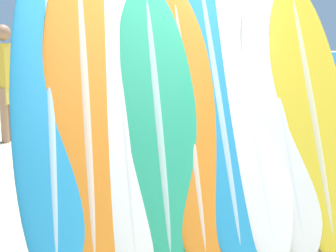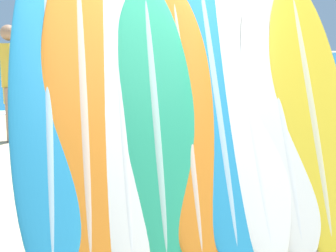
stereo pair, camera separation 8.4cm
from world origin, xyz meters
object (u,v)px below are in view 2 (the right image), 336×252
Objects in this scene: surfboard_slot_1 at (84,103)px; surfboard_slot_3 at (155,119)px; surfboard_slot_7 at (280,112)px; person_mid_beach at (11,79)px; surfboard_slot_2 at (122,113)px; surfboard_slot_0 at (49,96)px; person_far_left at (45,77)px; surfboard_slot_8 at (310,110)px; surfboard_rack at (191,196)px; surfboard_slot_5 at (216,97)px; person_near_water at (69,97)px; surfboard_slot_6 at (246,95)px; surfboard_slot_4 at (187,119)px.

surfboard_slot_1 is 0.51m from surfboard_slot_3.
person_mid_beach is (-2.42, 4.39, -0.04)m from surfboard_slot_7.
surfboard_slot_1 reaches higher than surfboard_slot_2.
surfboard_slot_3 is at bearing -8.39° from surfboard_slot_0.
surfboard_slot_1 is at bearing -9.55° from surfboard_slot_0.
surfboard_slot_1 is at bearing 119.29° from person_far_left.
surfboard_rack is at bearing -175.25° from surfboard_slot_8.
surfboard_rack is 1.13× the size of surfboard_slot_3.
surfboard_slot_5 is 4.72m from person_mid_beach.
surfboard_slot_2 is at bearing 179.39° from surfboard_slot_8.
surfboard_slot_5 is at bearing -93.74° from person_near_water.
surfboard_rack is at bearing -9.89° from surfboard_slot_1.
surfboard_slot_2 is 1.39× the size of person_near_water.
surfboard_slot_0 is 1.93m from surfboard_slot_8.
surfboard_slot_6 is at bearing -89.80° from person_near_water.
surfboard_slot_2 is (-0.48, 0.09, 0.61)m from surfboard_rack.
surfboard_slot_3 is (0.23, -0.03, -0.04)m from surfboard_slot_2.
surfboard_slot_8 is 1.14× the size of person_mid_beach.
surfboard_slot_0 is (-0.97, 0.17, 0.73)m from surfboard_rack.
surfboard_slot_4 is at bearing 4.21° from surfboard_slot_3.
person_far_left is at bearing 103.12° from surfboard_slot_4.
surfboard_slot_1 is 1.13× the size of surfboard_slot_4.
surfboard_slot_8 is at bearing -0.61° from surfboard_slot_2.
surfboard_rack is at bearing -98.47° from person_near_water.
surfboard_slot_7 is at bearing -1.58° from surfboard_slot_1.
surfboard_slot_1 is 1.49× the size of person_near_water.
surfboard_slot_6 is 1.12× the size of surfboard_slot_8.
surfboard_slot_3 is 0.88× the size of surfboard_slot_5.
surfboard_slot_1 is 0.97m from surfboard_slot_5.
surfboard_slot_8 reaches higher than surfboard_rack.
surfboard_slot_8 is (0.95, 0.08, 0.59)m from surfboard_rack.
surfboard_slot_3 reaches higher than person_far_left.
surfboard_slot_6 is at bearing 10.74° from surfboard_slot_4.
surfboard_slot_3 is at bearing -175.79° from surfboard_slot_4.
surfboard_slot_1 is at bearing 178.42° from surfboard_slot_7.
surfboard_slot_5 reaches higher than surfboard_slot_1.
surfboard_slot_0 is 1.34× the size of person_far_left.
surfboard_slot_2 reaches higher than person_mid_beach.
surfboard_slot_7 is (1.69, -0.08, -0.15)m from surfboard_slot_0.
surfboard_slot_2 is at bearing -106.64° from person_near_water.
surfboard_slot_6 reaches higher than surfboard_rack.
surfboard_slot_5 is 0.74m from surfboard_slot_8.
surfboard_slot_2 is (0.26, -0.03, -0.07)m from surfboard_slot_1.
surfboard_slot_6 is (1.21, 0.04, 0.02)m from surfboard_slot_1.
person_near_water is at bearing 104.73° from surfboard_rack.
surfboard_slot_3 is at bearing -171.37° from surfboard_slot_6.
surfboard_slot_8 is (1.69, -0.05, -0.10)m from surfboard_slot_1.
person_mid_beach is at bearing 108.25° from surfboard_slot_3.
surfboard_slot_8 is (0.97, 0.00, 0.03)m from surfboard_slot_4.
surfboard_slot_3 is at bearing -179.17° from surfboard_slot_8.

